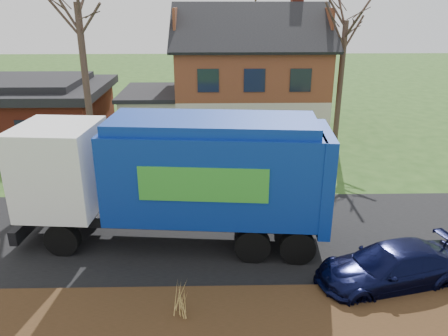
{
  "coord_description": "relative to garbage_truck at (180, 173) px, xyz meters",
  "views": [
    {
      "loc": [
        -0.25,
        -14.34,
        8.17
      ],
      "look_at": [
        0.12,
        2.5,
        1.71
      ],
      "focal_mm": 35.0,
      "sensor_mm": 36.0,
      "label": 1
    }
  ],
  "objects": [
    {
      "name": "main_house",
      "position": [
        2.95,
        14.28,
        1.38
      ],
      "size": [
        12.95,
        8.95,
        9.26
      ],
      "color": "#BFB699",
      "rests_on": "ground"
    },
    {
      "name": "grass_clump_mid",
      "position": [
        0.31,
        -4.42,
        -1.89
      ],
      "size": [
        0.33,
        0.27,
        0.91
      ],
      "color": "tan",
      "rests_on": "mulch_verge"
    },
    {
      "name": "road",
      "position": [
        1.46,
        0.37,
        -2.64
      ],
      "size": [
        80.0,
        7.0,
        0.02
      ],
      "primitive_type": "cube",
      "color": "black",
      "rests_on": "ground"
    },
    {
      "name": "navy_wagon",
      "position": [
        6.47,
        -2.9,
        -1.98
      ],
      "size": [
        4.95,
        2.9,
        1.35
      ],
      "primitive_type": "imported",
      "rotation": [
        0.0,
        0.0,
        -1.34
      ],
      "color": "black",
      "rests_on": "ground"
    },
    {
      "name": "mulch_verge",
      "position": [
        1.46,
        -4.93,
        -2.5
      ],
      "size": [
        80.0,
        3.5,
        0.3
      ],
      "primitive_type": "cube",
      "color": "#302110",
      "rests_on": "ground"
    },
    {
      "name": "garbage_truck",
      "position": [
        0.0,
        0.0,
        0.0
      ],
      "size": [
        10.93,
        3.79,
        4.6
      ],
      "rotation": [
        0.0,
        0.0,
        -0.09
      ],
      "color": "black",
      "rests_on": "ground"
    },
    {
      "name": "ground",
      "position": [
        1.46,
        0.37,
        -2.65
      ],
      "size": [
        120.0,
        120.0,
        0.0
      ],
      "primitive_type": "plane",
      "color": "#274918",
      "rests_on": "ground"
    },
    {
      "name": "silver_sedan",
      "position": [
        -1.26,
        4.43,
        -1.81
      ],
      "size": [
        5.38,
        3.62,
        1.68
      ],
      "primitive_type": "imported",
      "rotation": [
        0.0,
        0.0,
        1.97
      ],
      "color": "#94959A",
      "rests_on": "ground"
    },
    {
      "name": "ranch_house",
      "position": [
        -10.54,
        13.37,
        -0.84
      ],
      "size": [
        9.8,
        8.2,
        3.7
      ],
      "color": "maroon",
      "rests_on": "ground"
    }
  ]
}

